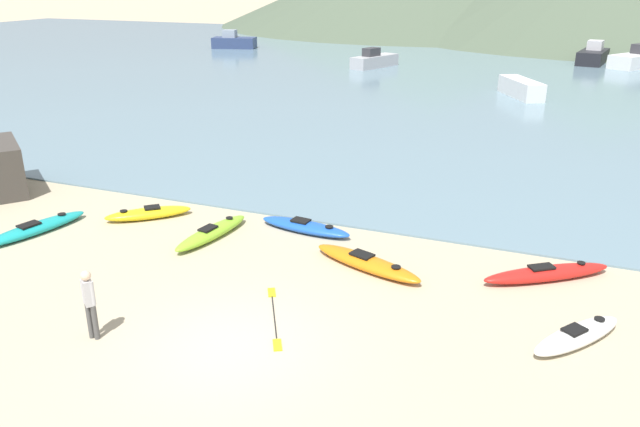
{
  "coord_description": "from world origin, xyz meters",
  "views": [
    {
      "loc": [
        5.97,
        -9.72,
        7.35
      ],
      "look_at": [
        -0.67,
        6.71,
        0.5
      ],
      "focal_mm": 35.0,
      "sensor_mm": 36.0,
      "label": 1
    }
  ],
  "objects_px": {
    "kayak_on_sand_0": "(148,213)",
    "kayak_on_sand_2": "(547,273)",
    "kayak_on_sand_1": "(367,263)",
    "loose_paddle": "(274,317)",
    "moored_boat_3": "(374,60)",
    "moored_boat_2": "(234,42)",
    "kayak_on_sand_5": "(577,335)",
    "moored_boat_1": "(521,88)",
    "moored_boat_0": "(593,56)",
    "moored_boat_4": "(638,59)",
    "kayak_on_sand_4": "(35,228)",
    "kayak_on_sand_6": "(305,227)",
    "person_near_foreground": "(89,300)",
    "kayak_on_sand_3": "(212,232)"
  },
  "relations": [
    {
      "from": "person_near_foreground",
      "to": "moored_boat_0",
      "type": "xyz_separation_m",
      "value": [
        10.07,
        50.83,
        -0.2
      ]
    },
    {
      "from": "loose_paddle",
      "to": "kayak_on_sand_4",
      "type": "bearing_deg",
      "value": 168.92
    },
    {
      "from": "kayak_on_sand_0",
      "to": "moored_boat_1",
      "type": "height_order",
      "value": "moored_boat_1"
    },
    {
      "from": "kayak_on_sand_1",
      "to": "moored_boat_3",
      "type": "height_order",
      "value": "moored_boat_3"
    },
    {
      "from": "kayak_on_sand_4",
      "to": "loose_paddle",
      "type": "xyz_separation_m",
      "value": [
        8.85,
        -1.73,
        -0.15
      ]
    },
    {
      "from": "loose_paddle",
      "to": "kayak_on_sand_0",
      "type": "bearing_deg",
      "value": 147.86
    },
    {
      "from": "moored_boat_2",
      "to": "loose_paddle",
      "type": "height_order",
      "value": "moored_boat_2"
    },
    {
      "from": "moored_boat_2",
      "to": "kayak_on_sand_3",
      "type": "bearing_deg",
      "value": -61.4
    },
    {
      "from": "kayak_on_sand_0",
      "to": "moored_boat_3",
      "type": "bearing_deg",
      "value": 95.65
    },
    {
      "from": "moored_boat_0",
      "to": "moored_boat_3",
      "type": "xyz_separation_m",
      "value": [
        -16.79,
        -9.3,
        -0.1
      ]
    },
    {
      "from": "kayak_on_sand_6",
      "to": "moored_boat_3",
      "type": "bearing_deg",
      "value": 104.0
    },
    {
      "from": "kayak_on_sand_6",
      "to": "person_near_foreground",
      "type": "height_order",
      "value": "person_near_foreground"
    },
    {
      "from": "kayak_on_sand_2",
      "to": "moored_boat_0",
      "type": "xyz_separation_m",
      "value": [
        1.22,
        44.29,
        0.54
      ]
    },
    {
      "from": "moored_boat_1",
      "to": "moored_boat_4",
      "type": "bearing_deg",
      "value": 66.08
    },
    {
      "from": "person_near_foreground",
      "to": "kayak_on_sand_4",
      "type": "bearing_deg",
      "value": 144.92
    },
    {
      "from": "kayak_on_sand_1",
      "to": "kayak_on_sand_2",
      "type": "xyz_separation_m",
      "value": [
        4.47,
        1.12,
        0.01
      ]
    },
    {
      "from": "kayak_on_sand_2",
      "to": "moored_boat_1",
      "type": "bearing_deg",
      "value": 96.72
    },
    {
      "from": "kayak_on_sand_0",
      "to": "kayak_on_sand_2",
      "type": "height_order",
      "value": "kayak_on_sand_2"
    },
    {
      "from": "kayak_on_sand_0",
      "to": "kayak_on_sand_6",
      "type": "bearing_deg",
      "value": 9.71
    },
    {
      "from": "moored_boat_1",
      "to": "loose_paddle",
      "type": "bearing_deg",
      "value": -94.94
    },
    {
      "from": "kayak_on_sand_0",
      "to": "kayak_on_sand_3",
      "type": "relative_size",
      "value": 0.78
    },
    {
      "from": "kayak_on_sand_1",
      "to": "kayak_on_sand_2",
      "type": "height_order",
      "value": "kayak_on_sand_2"
    },
    {
      "from": "kayak_on_sand_0",
      "to": "loose_paddle",
      "type": "relative_size",
      "value": 0.98
    },
    {
      "from": "kayak_on_sand_1",
      "to": "moored_boat_2",
      "type": "bearing_deg",
      "value": 123.15
    },
    {
      "from": "kayak_on_sand_4",
      "to": "moored_boat_3",
      "type": "relative_size",
      "value": 0.7
    },
    {
      "from": "kayak_on_sand_1",
      "to": "person_near_foreground",
      "type": "relative_size",
      "value": 2.13
    },
    {
      "from": "kayak_on_sand_6",
      "to": "moored_boat_2",
      "type": "relative_size",
      "value": 0.65
    },
    {
      "from": "kayak_on_sand_1",
      "to": "kayak_on_sand_5",
      "type": "xyz_separation_m",
      "value": [
        5.24,
        -1.7,
        -0.01
      ]
    },
    {
      "from": "moored_boat_4",
      "to": "kayak_on_sand_2",
      "type": "bearing_deg",
      "value": -96.14
    },
    {
      "from": "kayak_on_sand_0",
      "to": "moored_boat_4",
      "type": "distance_m",
      "value": 46.52
    },
    {
      "from": "kayak_on_sand_5",
      "to": "person_near_foreground",
      "type": "relative_size",
      "value": 1.57
    },
    {
      "from": "kayak_on_sand_2",
      "to": "kayak_on_sand_4",
      "type": "relative_size",
      "value": 0.93
    },
    {
      "from": "moored_boat_0",
      "to": "moored_boat_4",
      "type": "xyz_separation_m",
      "value": [
        3.43,
        -1.15,
        -0.02
      ]
    },
    {
      "from": "moored_boat_0",
      "to": "moored_boat_4",
      "type": "height_order",
      "value": "moored_boat_0"
    },
    {
      "from": "moored_boat_2",
      "to": "moored_boat_4",
      "type": "distance_m",
      "value": 37.95
    },
    {
      "from": "kayak_on_sand_2",
      "to": "kayak_on_sand_4",
      "type": "bearing_deg",
      "value": -169.93
    },
    {
      "from": "kayak_on_sand_0",
      "to": "moored_boat_1",
      "type": "relative_size",
      "value": 0.56
    },
    {
      "from": "kayak_on_sand_6",
      "to": "kayak_on_sand_0",
      "type": "bearing_deg",
      "value": -170.29
    },
    {
      "from": "person_near_foreground",
      "to": "moored_boat_4",
      "type": "bearing_deg",
      "value": 74.8
    },
    {
      "from": "kayak_on_sand_4",
      "to": "moored_boat_2",
      "type": "height_order",
      "value": "moored_boat_2"
    },
    {
      "from": "moored_boat_1",
      "to": "moored_boat_3",
      "type": "relative_size",
      "value": 0.89
    },
    {
      "from": "kayak_on_sand_3",
      "to": "kayak_on_sand_6",
      "type": "height_order",
      "value": "kayak_on_sand_3"
    },
    {
      "from": "kayak_on_sand_4",
      "to": "moored_boat_1",
      "type": "height_order",
      "value": "moored_boat_1"
    },
    {
      "from": "moored_boat_1",
      "to": "kayak_on_sand_0",
      "type": "bearing_deg",
      "value": -109.12
    },
    {
      "from": "kayak_on_sand_2",
      "to": "kayak_on_sand_5",
      "type": "height_order",
      "value": "kayak_on_sand_2"
    },
    {
      "from": "kayak_on_sand_1",
      "to": "loose_paddle",
      "type": "bearing_deg",
      "value": -110.33
    },
    {
      "from": "kayak_on_sand_1",
      "to": "kayak_on_sand_6",
      "type": "relative_size",
      "value": 1.12
    },
    {
      "from": "kayak_on_sand_3",
      "to": "kayak_on_sand_6",
      "type": "xyz_separation_m",
      "value": [
        2.37,
        1.49,
        -0.01
      ]
    },
    {
      "from": "moored_boat_0",
      "to": "moored_boat_1",
      "type": "height_order",
      "value": "moored_boat_0"
    },
    {
      "from": "moored_boat_0",
      "to": "loose_paddle",
      "type": "distance_m",
      "value": 49.09
    }
  ]
}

